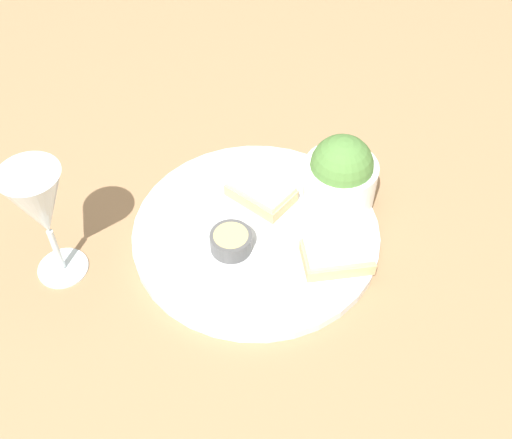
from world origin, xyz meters
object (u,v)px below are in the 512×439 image
Objects in this scene: sauce_ramekin at (231,241)px; wine_glass at (40,207)px; cheese_toast_far at (337,255)px; cheese_toast_near at (261,191)px; salad_bowl at (341,174)px.

sauce_ramekin is 0.32× the size of wine_glass.
cheese_toast_far is (0.13, 0.02, -0.00)m from sauce_ramekin.
wine_glass is at bearing -138.45° from cheese_toast_near.
salad_bowl is 1.01× the size of cheese_toast_far.
sauce_ramekin and cheese_toast_near have the same top height.
wine_glass is (-0.33, -0.11, 0.09)m from cheese_toast_far.
sauce_ramekin and cheese_toast_far have the same top height.
wine_glass reaches higher than cheese_toast_near.
salad_bowl is at bearing 49.53° from sauce_ramekin.
sauce_ramekin is 0.14m from cheese_toast_far.
sauce_ramekin is 0.53× the size of cheese_toast_far.
wine_glass is (-0.20, -0.09, 0.09)m from sauce_ramekin.
wine_glass is at bearing -156.01° from sauce_ramekin.
cheese_toast_near is 0.59× the size of wine_glass.
cheese_toast_near is 0.29m from wine_glass.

